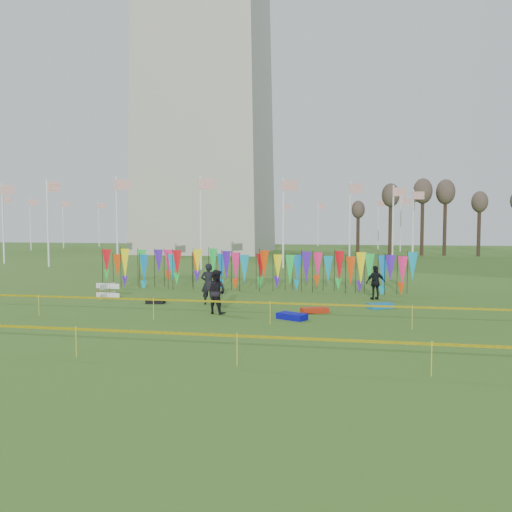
% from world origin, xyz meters
% --- Properties ---
extents(ground, '(160.00, 160.00, 0.00)m').
position_xyz_m(ground, '(0.00, 0.00, 0.00)').
color(ground, '#325718').
rests_on(ground, ground).
extents(flagpole_ring, '(57.40, 56.16, 8.00)m').
position_xyz_m(flagpole_ring, '(-14.00, 48.00, 4.00)').
color(flagpole_ring, white).
rests_on(flagpole_ring, ground).
extents(banner_row, '(18.64, 0.64, 2.23)m').
position_xyz_m(banner_row, '(0.28, 8.29, 1.35)').
color(banner_row, black).
rests_on(banner_row, ground).
extents(caution_tape_near, '(26.00, 0.02, 0.90)m').
position_xyz_m(caution_tape_near, '(-0.22, -1.50, 0.78)').
color(caution_tape_near, '#FFE205').
rests_on(caution_tape_near, ground).
extents(caution_tape_far, '(26.00, 0.02, 0.90)m').
position_xyz_m(caution_tape_far, '(-0.22, -7.30, 0.78)').
color(caution_tape_far, '#FFE205').
rests_on(caution_tape_far, ground).
extents(box_kite, '(0.70, 0.70, 0.78)m').
position_xyz_m(box_kite, '(-6.54, 3.72, 0.39)').
color(box_kite, red).
rests_on(box_kite, ground).
extents(person_left, '(0.82, 0.68, 1.98)m').
position_xyz_m(person_left, '(-0.79, 2.72, 0.99)').
color(person_left, black).
rests_on(person_left, ground).
extents(person_mid, '(1.05, 0.83, 1.89)m').
position_xyz_m(person_mid, '(0.22, 0.37, 0.94)').
color(person_mid, black).
rests_on(person_mid, ground).
extents(person_right, '(1.16, 0.92, 1.74)m').
position_xyz_m(person_right, '(7.16, 5.77, 0.87)').
color(person_right, black).
rests_on(person_right, ground).
extents(kite_bag_blue, '(1.32, 1.07, 0.24)m').
position_xyz_m(kite_bag_blue, '(3.59, -0.34, 0.12)').
color(kite_bag_blue, '#090BA1').
rests_on(kite_bag_blue, ground).
extents(kite_bag_red, '(1.28, 0.94, 0.21)m').
position_xyz_m(kite_bag_red, '(4.37, 1.36, 0.11)').
color(kite_bag_red, red).
rests_on(kite_bag_red, ground).
extents(kite_bag_black, '(0.92, 0.59, 0.20)m').
position_xyz_m(kite_bag_black, '(-3.42, 2.54, 0.10)').
color(kite_bag_black, black).
rests_on(kite_bag_black, ground).
extents(kite_bag_teal, '(1.27, 1.04, 0.22)m').
position_xyz_m(kite_bag_teal, '(7.25, 3.09, 0.11)').
color(kite_bag_teal, '#0C6FB5').
rests_on(kite_bag_teal, ground).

